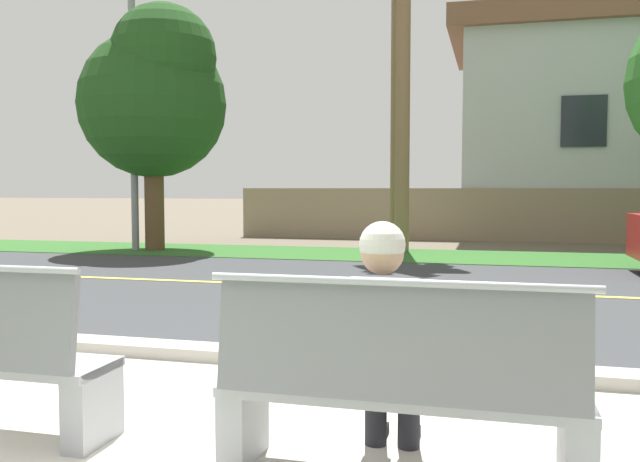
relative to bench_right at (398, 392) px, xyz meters
The scene contains 11 objects.
ground_plane 7.70m from the bench_right, 99.30° to the left, with size 140.00×140.00×0.00m, color #665B4C.
sidewalk_pavement 1.32m from the bench_right, behind, with size 44.00×3.60×0.01m, color beige.
curb_edge 2.33m from the bench_right, 122.74° to the left, with size 44.00×0.30×0.11m, color #ADA89E.
street_asphalt 6.22m from the bench_right, 101.54° to the left, with size 52.00×8.00×0.01m, color #383A3D.
road_centre_line 6.22m from the bench_right, 101.54° to the left, with size 48.00×0.14×0.01m, color #E0CC4C.
far_verge_grass 10.85m from the bench_right, 96.58° to the left, with size 48.00×2.80×0.02m, color #2D6026.
bench_right is the anchor object (origin of this frame).
seated_person_grey 0.30m from the bench_right, 118.52° to the left, with size 0.52×0.68×1.25m.
streetlamp 13.37m from the bench_right, 124.83° to the left, with size 0.24×2.10×7.10m.
shade_tree_far_left 12.89m from the bench_right, 123.21° to the left, with size 3.27×3.27×5.40m.
garden_wall 15.16m from the bench_right, 90.18° to the left, with size 13.00×0.36×1.40m, color gray.
Camera 1 is at (1.66, -2.67, 1.41)m, focal length 37.55 mm.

